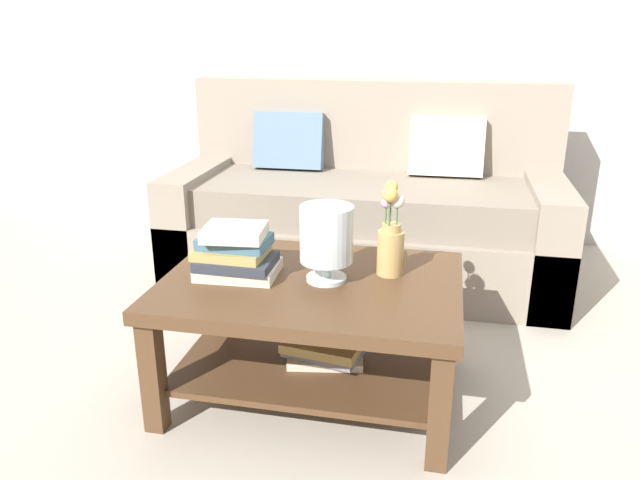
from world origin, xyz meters
TOP-DOWN VIEW (x-y plane):
  - ground_plane at (0.00, 0.00)m, footprint 10.00×10.00m
  - back_wall at (0.00, 1.65)m, footprint 6.40×0.12m
  - couch at (-0.06, 0.83)m, footprint 2.10×0.90m
  - coffee_table at (-0.08, -0.42)m, footprint 1.08×0.79m
  - book_stack_main at (-0.37, -0.44)m, footprint 0.30×0.23m
  - glass_hurricane_vase at (-0.03, -0.42)m, footprint 0.19×0.19m
  - flower_pitcher at (0.19, -0.31)m, footprint 0.10×0.12m

SIDE VIEW (x-z plane):
  - ground_plane at x=0.00m, z-range 0.00..0.00m
  - coffee_table at x=-0.08m, z-range 0.10..0.57m
  - couch at x=-0.06m, z-range -0.17..0.89m
  - book_stack_main at x=-0.37m, z-range 0.46..0.66m
  - flower_pitcher at x=0.19m, z-range 0.44..0.79m
  - glass_hurricane_vase at x=-0.03m, z-range 0.50..0.78m
  - back_wall at x=0.00m, z-range 0.00..2.70m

